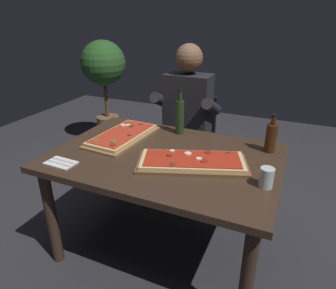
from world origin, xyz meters
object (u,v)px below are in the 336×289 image
Objects in this scene: pizza_rectangular_front at (192,162)px; wine_bottle_dark at (271,137)px; tumbler_near_camera at (266,179)px; diner_chair at (190,139)px; seated_diner at (186,117)px; pizza_rectangular_left at (122,136)px; dining_table at (165,168)px; oil_bottle_amber at (180,116)px; potted_plant_corner at (104,74)px.

wine_bottle_dark is at bearing 43.49° from pizza_rectangular_front.
diner_chair reaches higher than tumbler_near_camera.
seated_diner is (-0.34, 0.79, -0.02)m from pizza_rectangular_front.
pizza_rectangular_front is 0.43m from tumbler_near_camera.
wine_bottle_dark reaches higher than pizza_rectangular_left.
diner_chair reaches higher than pizza_rectangular_front.
wine_bottle_dark is (0.59, 0.31, 0.19)m from dining_table.
wine_bottle_dark is at bearing -30.07° from seated_diner.
pizza_rectangular_front is at bearing 169.88° from tumbler_near_camera.
oil_bottle_amber reaches higher than tumbler_near_camera.
wine_bottle_dark is 0.97m from diner_chair.
potted_plant_corner is (-1.32, 0.61, 0.38)m from diner_chair.
potted_plant_corner reaches higher than dining_table.
potted_plant_corner is at bearing 151.02° from seated_diner.
dining_table is 0.88m from diner_chair.
potted_plant_corner is (-1.66, 1.52, 0.10)m from pizza_rectangular_front.
dining_table is 2.02× the size of pizza_rectangular_front.
dining_table is 0.75m from seated_diner.
pizza_rectangular_left is 2.34× the size of wine_bottle_dark.
wine_bottle_dark is (0.39, 0.37, 0.08)m from pizza_rectangular_front.
dining_table is 4.31× the size of oil_bottle_amber.
dining_table is 1.11× the size of potted_plant_corner.
seated_diner reaches higher than oil_bottle_amber.
pizza_rectangular_left is 1.04m from tumbler_near_camera.
potted_plant_corner is at bearing 134.84° from dining_table.
oil_bottle_amber reaches higher than pizza_rectangular_left.
wine_bottle_dark is 0.28× the size of diner_chair.
seated_diner is at bearing -28.98° from potted_plant_corner.
dining_table is 2.42× the size of pizza_rectangular_left.
diner_chair is at bearing 127.71° from tumbler_near_camera.
pizza_rectangular_front is 0.61m from pizza_rectangular_left.
wine_bottle_dark is (0.97, 0.19, 0.08)m from pizza_rectangular_left.
diner_chair is 0.65× the size of seated_diner.
potted_plant_corner is at bearing 142.52° from tumbler_near_camera.
pizza_rectangular_left is at bearing -51.31° from potted_plant_corner.
diner_chair is (0.24, 0.73, -0.27)m from pizza_rectangular_left.
dining_table is at bearing -45.16° from potted_plant_corner.
oil_bottle_amber is at bearing -79.53° from diner_chair.
wine_bottle_dark reaches higher than dining_table.
diner_chair is (-0.14, 0.86, -0.16)m from dining_table.
seated_diner is at bearing 68.43° from pizza_rectangular_left.
potted_plant_corner is (-1.32, 0.73, 0.12)m from seated_diner.
oil_bottle_amber is at bearing 174.84° from wine_bottle_dark.
pizza_rectangular_left is at bearing -108.30° from diner_chair.
wine_bottle_dark is 0.20× the size of potted_plant_corner.
diner_chair is at bearing 90.00° from seated_diner.
oil_bottle_amber is at bearing 36.99° from pizza_rectangular_left.
dining_table is 0.42m from pizza_rectangular_left.
oil_bottle_amber reaches higher than diner_chair.
tumbler_near_camera is at bearing -37.48° from potted_plant_corner.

